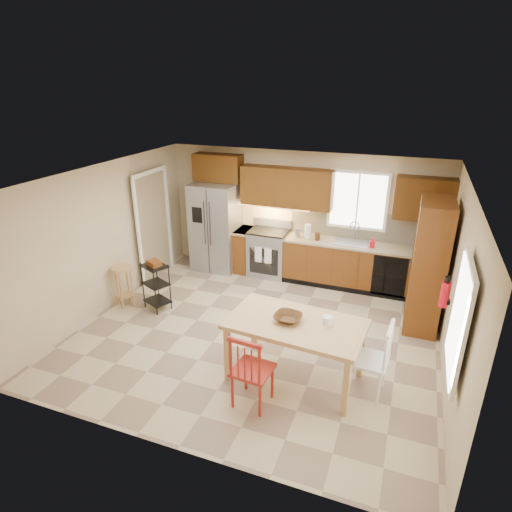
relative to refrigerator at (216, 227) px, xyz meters
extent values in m
plane|color=tan|center=(1.70, -2.12, -0.91)|extent=(5.50, 5.50, 0.00)
cube|color=silver|center=(1.70, -2.12, 1.59)|extent=(5.50, 5.00, 0.02)
cube|color=#CCB793|center=(1.70, 0.38, 0.34)|extent=(5.50, 0.02, 2.50)
cube|color=#CCB793|center=(1.70, -4.62, 0.34)|extent=(5.50, 0.02, 2.50)
cube|color=#CCB793|center=(-1.05, -2.12, 0.34)|extent=(0.02, 5.00, 2.50)
cube|color=#CCB793|center=(4.45, -2.12, 0.34)|extent=(0.02, 5.00, 2.50)
cube|color=gray|center=(0.00, 0.00, 0.00)|extent=(0.92, 0.75, 1.82)
cube|color=gray|center=(1.15, 0.06, -0.45)|extent=(0.76, 0.63, 0.92)
cube|color=brown|center=(0.60, 0.08, -0.46)|extent=(0.30, 0.60, 0.90)
cube|color=brown|center=(2.99, 0.08, -0.46)|extent=(2.92, 0.60, 0.90)
cube|color=black|center=(3.55, -0.22, -0.46)|extent=(0.60, 0.02, 0.78)
cube|color=beige|center=(2.99, 0.36, 0.27)|extent=(2.92, 0.03, 0.55)
cube|color=#55310E|center=(0.00, 0.20, 1.19)|extent=(1.00, 0.35, 0.55)
cube|color=#55310E|center=(1.45, 0.20, 0.92)|extent=(1.80, 0.35, 0.75)
cube|color=#55310E|center=(3.95, 0.20, 0.92)|extent=(1.00, 0.35, 0.75)
cube|color=white|center=(2.80, 0.35, 0.74)|extent=(1.12, 0.04, 1.12)
cube|color=gray|center=(2.80, 0.08, -0.05)|extent=(0.62, 0.46, 0.16)
cube|color=#FFBF66|center=(1.15, 0.17, 0.52)|extent=(1.60, 0.30, 0.01)
imported|color=red|center=(3.18, -0.02, 0.09)|extent=(0.09, 0.09, 0.19)
cylinder|color=white|center=(1.95, 0.03, 0.13)|extent=(0.12, 0.12, 0.28)
cylinder|color=gray|center=(1.75, 0.03, 0.08)|extent=(0.11, 0.11, 0.18)
cylinder|color=#4A2913|center=(2.15, 0.00, 0.06)|extent=(0.10, 0.10, 0.14)
cube|color=brown|center=(4.13, -0.93, 0.14)|extent=(0.50, 0.95, 2.10)
cylinder|color=red|center=(4.33, -1.98, 0.19)|extent=(0.12, 0.12, 0.36)
cube|color=white|center=(4.38, -3.27, 0.54)|extent=(0.04, 1.02, 1.32)
cube|color=#8C7A59|center=(-0.97, -0.82, 0.14)|extent=(0.04, 0.95, 2.10)
imported|color=#4A2913|center=(2.45, -2.98, -0.05)|extent=(0.38, 0.38, 0.09)
cylinder|color=white|center=(2.94, -2.87, -0.01)|extent=(0.15, 0.15, 0.17)
camera|label=1|loc=(3.74, -7.61, 2.86)|focal=30.00mm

